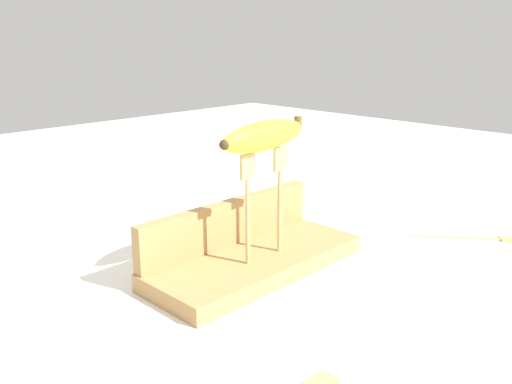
# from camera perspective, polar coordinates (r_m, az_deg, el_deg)

# --- Properties ---
(ground_plane) EXTENTS (3.00, 3.00, 0.00)m
(ground_plane) POSITION_cam_1_polar(r_m,az_deg,el_deg) (0.87, 0.00, -8.09)
(ground_plane) COLOR silver
(wooden_board) EXTENTS (0.36, 0.14, 0.03)m
(wooden_board) POSITION_cam_1_polar(r_m,az_deg,el_deg) (0.87, 0.00, -7.26)
(wooden_board) COLOR #A87F4C
(wooden_board) RESTS_ON ground
(board_backstop) EXTENTS (0.35, 0.02, 0.07)m
(board_backstop) POSITION_cam_1_polar(r_m,az_deg,el_deg) (0.89, -2.87, -3.18)
(board_backstop) COLOR #A87F4C
(board_backstop) RESTS_ON wooden_board
(fork_stand_center) EXTENTS (0.10, 0.01, 0.17)m
(fork_stand_center) POSITION_cam_1_polar(r_m,az_deg,el_deg) (0.82, 0.86, -0.21)
(fork_stand_center) COLOR tan
(fork_stand_center) RESTS_ON wooden_board
(banana_raised_center) EXTENTS (0.19, 0.06, 0.04)m
(banana_raised_center) POSITION_cam_1_polar(r_m,az_deg,el_deg) (0.79, 0.88, 5.86)
(banana_raised_center) COLOR yellow
(banana_raised_center) RESTS_ON fork_stand_center
(fork_fallen_far) EXTENTS (0.13, 0.16, 0.01)m
(fork_fallen_far) POSITION_cam_1_polar(r_m,az_deg,el_deg) (1.07, 22.22, -4.37)
(fork_fallen_far) COLOR tan
(fork_fallen_far) RESTS_ON ground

